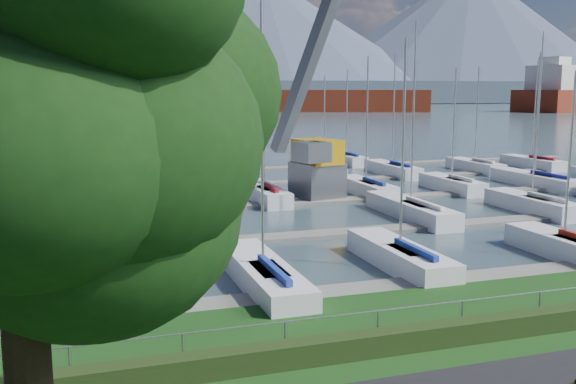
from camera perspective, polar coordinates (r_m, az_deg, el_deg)
name	(u,v)px	position (r m, az deg, el deg)	size (l,w,h in m)	color
water	(102,109)	(277.32, -16.21, 7.09)	(800.00, 540.00, 0.20)	#3B4E57
hedge	(413,338)	(20.59, 11.03, -12.61)	(80.00, 0.70, 0.70)	#223313
fence	(407,307)	(20.62, 10.55, -10.04)	(0.04, 0.04, 80.00)	gray
foothill	(96,92)	(347.17, -16.68, 8.48)	(900.00, 80.00, 12.00)	#3E4C5A
mountains	(102,25)	(423.77, -16.20, 14.07)	(1190.00, 360.00, 115.00)	#404B5E
docks	(226,207)	(44.81, -5.56, -1.35)	(90.00, 41.60, 0.25)	slate
tree	(68,138)	(10.23, -19.00, 4.54)	(8.06, 7.37, 11.03)	black
crane	(318,123)	(48.96, 2.64, 6.12)	(6.94, 13.14, 22.35)	slate
cargo_ship_mid	(270,101)	(239.02, -1.59, 8.11)	(104.85, 56.03, 21.50)	maroon
sailboat_fleet	(185,127)	(45.60, -9.16, 5.73)	(74.75, 49.86, 13.12)	#213FA5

